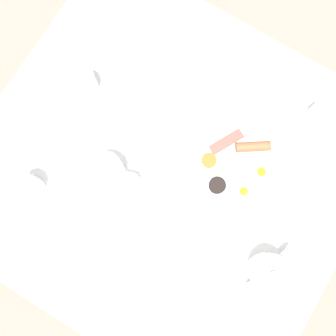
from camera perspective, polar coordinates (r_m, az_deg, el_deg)
name	(u,v)px	position (r m, az deg, el deg)	size (l,w,h in m)	color
ground_plane	(168,193)	(1.91, 0.00, -3.60)	(8.00, 8.00, 0.00)	gray
table	(168,172)	(1.24, 0.00, -0.61)	(1.06, 1.13, 0.74)	white
breakfast_plate	(236,166)	(1.19, 9.78, 0.23)	(0.30, 0.30, 0.04)	white
teapot_near	(107,172)	(1.14, -8.85, -0.52)	(0.10, 0.18, 0.12)	white
teapot_far	(269,271)	(1.15, 14.41, -14.31)	(0.19, 0.10, 0.12)	white
teacup_with_saucer_left	(320,116)	(1.27, 21.22, 7.02)	(0.14, 0.14, 0.06)	white
teacup_with_saucer_right	(158,45)	(1.27, -1.42, 17.46)	(0.14, 0.14, 0.06)	white
water_glass_tall	(28,186)	(1.19, -19.61, -2.52)	(0.07, 0.07, 0.10)	white
water_glass_short	(85,82)	(1.22, -11.98, 12.15)	(0.07, 0.07, 0.10)	white
napkin_folded	(100,24)	(1.35, -9.90, 19.85)	(0.14, 0.10, 0.01)	white
fork_by_plate	(156,324)	(1.19, -1.75, -21.67)	(0.12, 0.16, 0.00)	silver
knife_by_plate	(26,242)	(1.23, -19.97, -10.02)	(0.12, 0.17, 0.00)	silver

